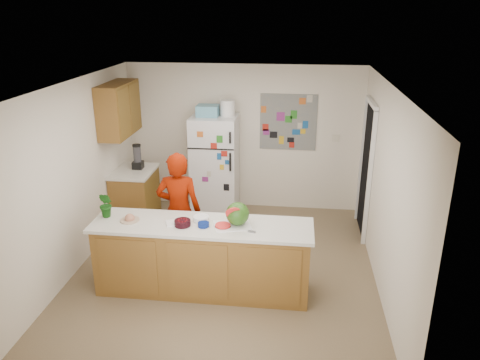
# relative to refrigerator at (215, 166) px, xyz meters

# --- Properties ---
(floor) EXTENTS (4.00, 4.50, 0.02)m
(floor) POSITION_rel_refrigerator_xyz_m (0.45, -1.88, -0.86)
(floor) COLOR brown
(floor) RESTS_ON ground
(wall_back) EXTENTS (4.00, 0.02, 2.50)m
(wall_back) POSITION_rel_refrigerator_xyz_m (0.45, 0.38, 0.40)
(wall_back) COLOR beige
(wall_back) RESTS_ON ground
(wall_left) EXTENTS (0.02, 4.50, 2.50)m
(wall_left) POSITION_rel_refrigerator_xyz_m (-1.56, -1.88, 0.40)
(wall_left) COLOR beige
(wall_left) RESTS_ON ground
(wall_right) EXTENTS (0.02, 4.50, 2.50)m
(wall_right) POSITION_rel_refrigerator_xyz_m (2.46, -1.88, 0.40)
(wall_right) COLOR beige
(wall_right) RESTS_ON ground
(ceiling) EXTENTS (4.00, 4.50, 0.02)m
(ceiling) POSITION_rel_refrigerator_xyz_m (0.45, -1.88, 1.66)
(ceiling) COLOR white
(ceiling) RESTS_ON wall_back
(doorway) EXTENTS (0.03, 0.85, 2.04)m
(doorway) POSITION_rel_refrigerator_xyz_m (2.44, -0.43, 0.17)
(doorway) COLOR black
(doorway) RESTS_ON ground
(peninsula_base) EXTENTS (2.60, 0.62, 0.88)m
(peninsula_base) POSITION_rel_refrigerator_xyz_m (0.25, -2.38, -0.41)
(peninsula_base) COLOR brown
(peninsula_base) RESTS_ON floor
(peninsula_top) EXTENTS (2.68, 0.70, 0.04)m
(peninsula_top) POSITION_rel_refrigerator_xyz_m (0.25, -2.38, 0.05)
(peninsula_top) COLOR silver
(peninsula_top) RESTS_ON peninsula_base
(side_counter_base) EXTENTS (0.60, 0.80, 0.86)m
(side_counter_base) POSITION_rel_refrigerator_xyz_m (-1.24, -0.53, -0.42)
(side_counter_base) COLOR brown
(side_counter_base) RESTS_ON floor
(side_counter_top) EXTENTS (0.64, 0.84, 0.04)m
(side_counter_top) POSITION_rel_refrigerator_xyz_m (-1.24, -0.53, 0.03)
(side_counter_top) COLOR silver
(side_counter_top) RESTS_ON side_counter_base
(upper_cabinets) EXTENTS (0.35, 1.00, 0.80)m
(upper_cabinets) POSITION_rel_refrigerator_xyz_m (-1.37, -0.58, 1.05)
(upper_cabinets) COLOR brown
(upper_cabinets) RESTS_ON wall_left
(refrigerator) EXTENTS (0.75, 0.70, 1.70)m
(refrigerator) POSITION_rel_refrigerator_xyz_m (0.00, 0.00, 0.00)
(refrigerator) COLOR silver
(refrigerator) RESTS_ON floor
(fridge_top_bin) EXTENTS (0.35, 0.28, 0.18)m
(fridge_top_bin) POSITION_rel_refrigerator_xyz_m (-0.10, 0.00, 0.94)
(fridge_top_bin) COLOR #5999B2
(fridge_top_bin) RESTS_ON refrigerator
(photo_collage) EXTENTS (0.95, 0.01, 0.95)m
(photo_collage) POSITION_rel_refrigerator_xyz_m (1.20, 0.36, 0.70)
(photo_collage) COLOR slate
(photo_collage) RESTS_ON wall_back
(person) EXTENTS (0.61, 0.42, 1.63)m
(person) POSITION_rel_refrigerator_xyz_m (-0.18, -1.80, -0.04)
(person) COLOR #711100
(person) RESTS_ON floor
(blender_appliance) EXTENTS (0.12, 0.12, 0.38)m
(blender_appliance) POSITION_rel_refrigerator_xyz_m (-1.19, -0.43, 0.24)
(blender_appliance) COLOR black
(blender_appliance) RESTS_ON side_counter_top
(cutting_board) EXTENTS (0.50, 0.43, 0.01)m
(cutting_board) POSITION_rel_refrigerator_xyz_m (0.62, -2.38, 0.08)
(cutting_board) COLOR silver
(cutting_board) RESTS_ON peninsula_top
(watermelon) EXTENTS (0.28, 0.28, 0.28)m
(watermelon) POSITION_rel_refrigerator_xyz_m (0.68, -2.36, 0.22)
(watermelon) COLOR #2D5B18
(watermelon) RESTS_ON cutting_board
(watermelon_slice) EXTENTS (0.18, 0.18, 0.02)m
(watermelon_slice) POSITION_rel_refrigerator_xyz_m (0.52, -2.43, 0.09)
(watermelon_slice) COLOR #DF244A
(watermelon_slice) RESTS_ON cutting_board
(cherry_bowl) EXTENTS (0.25, 0.25, 0.07)m
(cherry_bowl) POSITION_rel_refrigerator_xyz_m (0.03, -2.45, 0.11)
(cherry_bowl) COLOR black
(cherry_bowl) RESTS_ON peninsula_top
(white_bowl) EXTENTS (0.24, 0.24, 0.06)m
(white_bowl) POSITION_rel_refrigerator_xyz_m (0.23, -2.29, 0.10)
(white_bowl) COLOR white
(white_bowl) RESTS_ON peninsula_top
(cobalt_bowl) EXTENTS (0.17, 0.17, 0.05)m
(cobalt_bowl) POSITION_rel_refrigerator_xyz_m (0.29, -2.45, 0.10)
(cobalt_bowl) COLOR navy
(cobalt_bowl) RESTS_ON peninsula_top
(plate) EXTENTS (0.30, 0.30, 0.02)m
(plate) POSITION_rel_refrigerator_xyz_m (-0.64, -2.40, 0.08)
(plate) COLOR beige
(plate) RESTS_ON peninsula_top
(paper_towel) EXTENTS (0.24, 0.23, 0.02)m
(paper_towel) POSITION_rel_refrigerator_xyz_m (-0.08, -2.41, 0.08)
(paper_towel) COLOR silver
(paper_towel) RESTS_ON peninsula_top
(keys) EXTENTS (0.10, 0.06, 0.01)m
(keys) POSITION_rel_refrigerator_xyz_m (0.87, -2.53, 0.08)
(keys) COLOR gray
(keys) RESTS_ON peninsula_top
(potted_plant) EXTENTS (0.23, 0.23, 0.33)m
(potted_plant) POSITION_rel_refrigerator_xyz_m (-0.95, -2.33, 0.24)
(potted_plant) COLOR #0B3F0B
(potted_plant) RESTS_ON peninsula_top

